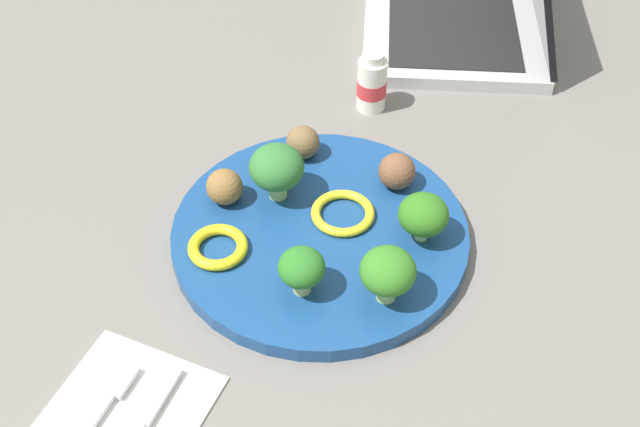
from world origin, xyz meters
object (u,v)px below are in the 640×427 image
Objects in this scene: broccoli_floret_near_rim at (302,268)px; meatball_back_left at (224,187)px; meatball_front_left at (303,142)px; broccoli_floret_mid_right at (423,215)px; meatball_far_rim at (397,171)px; plate at (320,234)px; pepper_ring_back_right at (218,247)px; broccoli_floret_front_left at (388,272)px; yogurt_bottle at (372,84)px; fork at (93,417)px; pepper_ring_front_right at (343,213)px; broccoli_floret_back_left at (277,168)px.

meatball_back_left is (0.06, 0.12, -0.01)m from broccoli_floret_near_rim.
broccoli_floret_mid_right is at bearing -106.41° from meatball_front_left.
plate is at bearing 158.78° from meatball_far_rim.
pepper_ring_back_right is at bearing 137.01° from plate.
broccoli_floret_front_left is 1.48× the size of meatball_far_rim.
yogurt_bottle is (0.12, 0.09, -0.00)m from meatball_far_rim.
broccoli_floret_front_left is 0.26m from fork.
meatball_far_rim is 0.15m from yogurt_bottle.
meatball_far_rim is 0.07m from pepper_ring_front_right.
pepper_ring_front_right reaches higher than plate.
broccoli_floret_near_rim is at bearing -137.98° from broccoli_floret_back_left.
broccoli_floret_mid_right is 0.68× the size of yogurt_bottle.
broccoli_floret_back_left is at bearing 72.42° from plate.
pepper_ring_front_right is at bearing 99.03° from broccoli_floret_mid_right.
meatball_far_rim is at bearing -32.17° from pepper_ring_back_right.
meatball_far_rim is (0.07, -0.09, -0.02)m from broccoli_floret_back_left.
pepper_ring_back_right is 0.28m from yogurt_bottle.
meatball_far_rim is 0.30× the size of fork.
yogurt_bottle reaches higher than fork.
yogurt_bottle is (0.19, -0.00, -0.02)m from broccoli_floret_back_left.
yogurt_bottle reaches higher than meatball_front_left.
meatball_front_left reaches higher than pepper_ring_back_right.
broccoli_floret_near_rim is 1.34× the size of meatball_front_left.
plate is at bearing 113.11° from broccoli_floret_mid_right.
broccoli_floret_mid_right reaches higher than fork.
plate is 0.10m from meatball_back_left.
pepper_ring_front_right is (-0.06, 0.02, -0.01)m from meatball_far_rim.
broccoli_floret_front_left is 0.16m from pepper_ring_back_right.
broccoli_floret_near_rim is 0.07m from broccoli_floret_front_left.
broccoli_floret_back_left is at bearing 67.48° from broccoli_floret_front_left.
broccoli_floret_front_left is 1.56× the size of meatball_front_left.
plate is 0.10m from broccoli_floret_mid_right.
fork is (-0.28, 0.07, -0.01)m from pepper_ring_front_right.
broccoli_floret_near_rim reaches higher than meatball_back_left.
broccoli_floret_mid_right is (0.02, -0.14, -0.01)m from broccoli_floret_back_left.
meatball_front_left is (0.06, 0.01, -0.02)m from broccoli_floret_back_left.
plate is 3.95× the size of yogurt_bottle.
meatball_front_left is (0.13, 0.16, -0.02)m from broccoli_floret_front_left.
meatball_back_left is 0.12m from pepper_ring_front_right.
pepper_ring_back_right is (-0.06, -0.03, -0.01)m from meatball_back_left.
fork is (-0.21, 0.15, -0.04)m from broccoli_floret_front_left.
pepper_ring_back_right is 0.12m from pepper_ring_front_right.
meatball_far_rim is 0.60× the size of pepper_ring_front_right.
broccoli_floret_back_left is 0.28m from fork.
pepper_ring_front_right is at bearing -160.52° from yogurt_bottle.
broccoli_floret_near_rim is at bearing -90.84° from pepper_ring_back_right.
broccoli_floret_mid_right is 0.88× the size of pepper_ring_back_right.
meatball_far_rim is 0.17m from meatball_back_left.
broccoli_floret_back_left reaches higher than meatball_front_left.
broccoli_floret_back_left reaches higher than yogurt_bottle.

